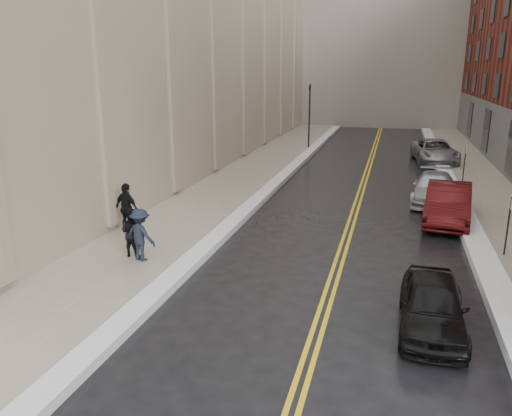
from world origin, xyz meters
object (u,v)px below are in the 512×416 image
Objects in this scene: car_silver_far at (435,151)px; pedestrian_c at (127,208)px; car_maroon at (448,203)px; pedestrian_a at (132,232)px; car_black at (433,305)px; car_silver_near at (434,188)px; pedestrian_b at (141,235)px.

car_silver_far is 23.74m from pedestrian_c.
pedestrian_a reaches higher than car_maroon.
car_black is 13.10m from car_silver_near.
car_maroon is 0.88× the size of car_silver_far.
car_silver_far is at bearing 87.21° from car_black.
pedestrian_c reaches higher than car_silver_near.
car_silver_far reaches higher than car_black.
pedestrian_b is (-9.00, 1.99, 0.37)m from car_black.
pedestrian_a is at bearing 167.39° from car_black.
pedestrian_b is at bearing -126.04° from car_silver_near.
car_maroon reaches higher than car_silver_far.
pedestrian_b is at bearing 168.43° from car_black.
car_silver_near is 2.74× the size of pedestrian_b.
car_maroon is 13.16m from pedestrian_c.
car_silver_near is 14.94m from pedestrian_a.
pedestrian_b is at bearing 145.98° from pedestrian_c.
car_maroon is 1.04× the size of car_silver_near.
pedestrian_a is (-11.08, -22.38, 0.20)m from car_silver_far.
car_black is at bearing -88.14° from car_silver_near.
car_silver_near is at bearing -126.10° from pedestrian_a.
pedestrian_c is at bearing -150.32° from car_maroon.
car_silver_far is at bearing 91.83° from car_silver_near.
pedestrian_b is (0.49, -0.29, 0.04)m from pedestrian_a.
pedestrian_a is 0.86× the size of pedestrian_c.
car_silver_near is (-0.33, 3.35, -0.12)m from car_maroon.
car_maroon is 13.00m from pedestrian_a.
car_black is 1.99× the size of pedestrian_c.
pedestrian_a reaches higher than car_silver_far.
car_black is 0.80× the size of car_silver_near.
car_maroon is at bearing -137.86° from pedestrian_c.
car_black is at bearing -175.44° from pedestrian_b.
pedestrian_a is 0.57m from pedestrian_b.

